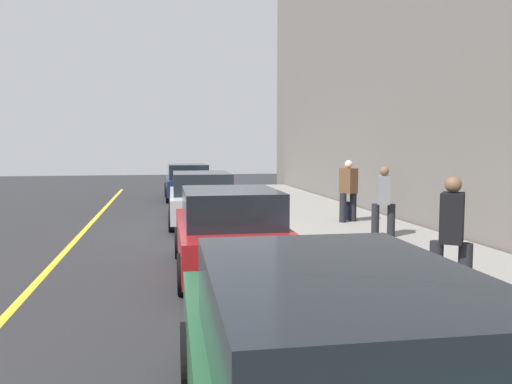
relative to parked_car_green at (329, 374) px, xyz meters
The scene contains 12 objects.
ground_plane 10.69m from the parked_car_green, ahead, with size 56.00×56.00×0.00m, color #28282B.
sidewalk 11.20m from the parked_car_green, 17.49° to the right, with size 28.00×4.60×0.15m, color gray.
lane_stripe_centre 11.14m from the parked_car_green, 16.41° to the left, with size 28.00×0.14×0.01m, color gold.
snow_bank_curb 11.28m from the parked_car_green, ahead, with size 6.13×0.56×0.22m, color white.
parked_car_green is the anchor object (origin of this frame).
parked_car_red 5.83m from the parked_car_green, ahead, with size 4.24×1.94×1.51m.
parked_car_silver 11.86m from the parked_car_green, ahead, with size 4.73×1.97×1.51m.
parked_car_navy 18.85m from the parked_car_green, ahead, with size 4.30×1.94×1.51m.
pedestrian_grey_coat 8.96m from the parked_car_green, 26.66° to the right, with size 0.52×0.51×1.64m.
pedestrian_brown_coat 11.20m from the parked_car_green, 21.30° to the right, with size 0.54×0.54×1.73m.
pedestrian_black_coat 4.28m from the parked_car_green, 41.41° to the right, with size 0.54×0.50×1.70m.
rolling_suitcase 11.59m from the parked_car_green, 20.95° to the right, with size 0.34×0.22×0.88m.
Camera 1 is at (-13.77, 1.13, 2.25)m, focal length 35.88 mm.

